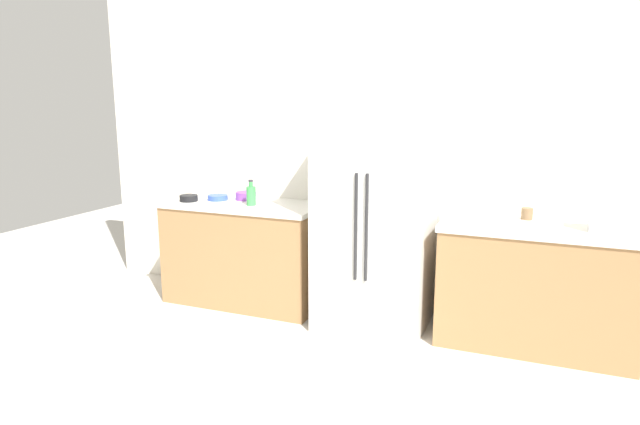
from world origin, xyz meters
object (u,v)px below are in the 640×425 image
at_px(refrigerator, 376,218).
at_px(bowl_a, 246,196).
at_px(bottle_a, 251,195).
at_px(cup_a, 527,214).
at_px(bowl_b, 189,198).
at_px(bowl_c, 218,197).
at_px(cup_b, 615,220).
at_px(toaster, 612,217).
at_px(rice_cooker, 495,203).

height_order(refrigerator, bowl_a, refrigerator).
distance_m(bottle_a, cup_a, 2.18).
relative_size(bowl_b, bowl_c, 0.89).
height_order(cup_a, bowl_c, cup_a).
relative_size(cup_a, bowl_b, 0.55).
relative_size(bottle_a, bowl_b, 1.38).
relative_size(cup_b, bowl_a, 0.50).
bearing_deg(bottle_a, bowl_a, 128.65).
distance_m(toaster, rice_cooker, 0.75).
bearing_deg(bowl_b, rice_cooker, 2.92).
xyz_separation_m(rice_cooker, cup_a, (0.22, 0.18, -0.10)).
height_order(toaster, rice_cooker, rice_cooker).
distance_m(toaster, cup_b, 0.22).
distance_m(refrigerator, rice_cooker, 0.89).
relative_size(bottle_a, cup_b, 2.36).
xyz_separation_m(toaster, rice_cooker, (-0.75, 0.04, 0.03)).
height_order(toaster, bowl_c, toaster).
relative_size(refrigerator, bowl_b, 11.08).
distance_m(cup_a, bowl_b, 2.78).
bearing_deg(toaster, bowl_c, 178.97).
height_order(toaster, bottle_a, bottle_a).
relative_size(refrigerator, cup_a, 20.21).
height_order(bottle_a, bowl_a, bottle_a).
height_order(refrigerator, bowl_c, refrigerator).
bearing_deg(bowl_a, bottle_a, -51.35).
bearing_deg(toaster, cup_b, 78.41).
height_order(cup_b, bowl_a, cup_b).
height_order(toaster, cup_a, toaster).
xyz_separation_m(refrigerator, cup_b, (1.67, 0.22, 0.07)).
distance_m(refrigerator, bottle_a, 1.08).
xyz_separation_m(refrigerator, toaster, (1.62, 0.02, 0.13)).
bearing_deg(bottle_a, toaster, 1.11).
bearing_deg(bowl_a, rice_cooker, -3.34).
height_order(bottle_a, cup_b, bottle_a).
bearing_deg(bowl_c, bowl_a, 26.60).
relative_size(toaster, cup_b, 2.98).
height_order(rice_cooker, cup_a, rice_cooker).
distance_m(bottle_a, bowl_a, 0.29).
xyz_separation_m(rice_cooker, bowl_a, (-2.12, 0.12, -0.11)).
bearing_deg(bowl_b, bottle_a, 3.27).
relative_size(bowl_a, bowl_c, 1.03).
height_order(bowl_a, bowl_b, bowl_a).
xyz_separation_m(refrigerator, bottle_a, (-1.07, -0.04, 0.11)).
distance_m(bowl_b, bowl_c, 0.25).
bearing_deg(rice_cooker, refrigerator, -176.08).
bearing_deg(bottle_a, cup_b, 5.41).
bearing_deg(cup_a, bowl_b, -173.67).
distance_m(rice_cooker, bowl_b, 2.55).
height_order(refrigerator, toaster, refrigerator).
bearing_deg(cup_a, bottle_a, -172.83).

